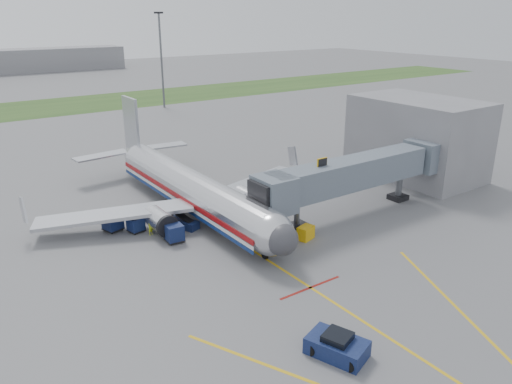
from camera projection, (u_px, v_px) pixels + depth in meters
ground at (279, 267)px, 41.85m from camera, size 400.00×400.00×0.00m
grass_strip at (32, 109)px, 111.09m from camera, size 300.00×25.00×0.01m
apron_markings at (341, 307)px, 36.15m from camera, size 21.52×50.00×0.01m
airliner at (191, 188)px, 52.68m from camera, size 32.10×35.67×10.25m
jet_bridge at (349, 175)px, 51.15m from camera, size 25.30×4.00×6.90m
terminal at (417, 138)px, 64.10m from camera, size 10.00×16.00×10.00m
light_mast_right at (161, 58)px, 109.45m from camera, size 2.00×0.44×20.40m
pushback_tug at (337, 346)px, 30.96m from camera, size 3.33×4.17×1.51m
baggage_cart_a at (174, 233)px, 46.30m from camera, size 1.66×1.66×1.69m
baggage_cart_b at (136, 225)px, 48.44m from camera, size 1.62×1.62×1.48m
baggage_cart_c at (113, 222)px, 48.70m from camera, size 2.00×2.00×1.74m
belt_loader at (183, 223)px, 49.61m from camera, size 2.29×3.97×1.88m
ground_power_cart at (306, 233)px, 46.90m from camera, size 1.83×1.48×1.27m
ramp_worker at (151, 227)px, 47.78m from camera, size 0.64×0.52×1.52m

